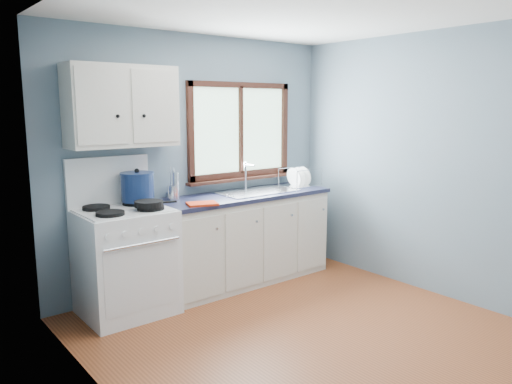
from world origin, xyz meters
TOP-DOWN VIEW (x-y plane):
  - floor at (0.00, 0.00)m, footprint 3.20×3.60m
  - ceiling at (0.00, 0.00)m, footprint 3.20×3.60m
  - wall_back at (0.00, 1.81)m, footprint 3.20×0.02m
  - wall_left at (-1.61, 0.00)m, footprint 0.02×3.60m
  - wall_right at (1.61, 0.00)m, footprint 0.02×3.60m
  - gas_range at (-0.95, 1.47)m, footprint 0.76×0.69m
  - base_cabinets at (0.36, 1.49)m, footprint 1.85×0.60m
  - countertop at (0.36, 1.49)m, footprint 1.89×0.64m
  - sink at (0.54, 1.49)m, footprint 0.84×0.46m
  - window at (0.54, 1.77)m, footprint 1.36×0.10m
  - upper_cabinets at (-0.85, 1.63)m, footprint 0.95×0.35m
  - skillet at (-0.79, 1.31)m, footprint 0.38×0.29m
  - stockpot at (-0.75, 1.60)m, footprint 0.31×0.31m
  - utensil_crock at (-0.38, 1.63)m, footprint 0.14×0.14m
  - thermos at (-0.37, 1.60)m, footprint 0.07×0.07m
  - soap_bottle at (-0.32, 1.70)m, footprint 0.10×0.10m
  - dish_towel at (-0.29, 1.26)m, footprint 0.31×0.27m
  - dish_rack at (1.15, 1.49)m, footprint 0.42×0.32m

SIDE VIEW (x-z plane):
  - floor at x=0.00m, z-range -0.02..0.00m
  - base_cabinets at x=0.36m, z-range -0.03..0.85m
  - gas_range at x=-0.95m, z-range -0.19..1.17m
  - sink at x=0.54m, z-range 0.64..1.08m
  - countertop at x=0.36m, z-range 0.88..0.92m
  - dish_towel at x=-0.29m, z-range 0.92..0.94m
  - dish_rack at x=1.15m, z-range 0.87..1.08m
  - skillet at x=-0.79m, z-range 0.96..1.01m
  - utensil_crock at x=-0.38m, z-range 0.82..1.17m
  - soap_bottle at x=-0.32m, z-range 0.92..1.15m
  - thermos at x=-0.37m, z-range 0.92..1.19m
  - stockpot at x=-0.75m, z-range 0.94..1.24m
  - wall_back at x=0.00m, z-range 0.00..2.50m
  - wall_left at x=-1.61m, z-range 0.00..2.50m
  - wall_right at x=1.61m, z-range 0.00..2.50m
  - window at x=0.54m, z-range 0.96..1.99m
  - upper_cabinets at x=-0.85m, z-range 1.45..2.15m
  - ceiling at x=0.00m, z-range 2.50..2.52m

